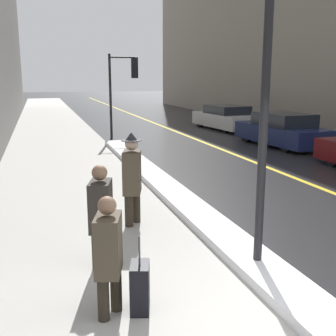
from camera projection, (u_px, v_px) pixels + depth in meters
ground_plane at (310, 334)px, 4.58m from camera, size 160.00×160.00×0.00m
sidewalk_slab at (58, 142)px, 18.03m from camera, size 4.00×80.00×0.01m
road_centre_stripe at (189, 137)px, 19.74m from camera, size 0.16×80.00×0.00m
snow_bank_curb at (165, 186)px, 10.50m from camera, size 0.71×15.11×0.16m
lamp_post at (265, 97)px, 5.59m from camera, size 0.28×0.28×4.05m
traffic_light_near at (125, 78)px, 18.71m from camera, size 1.31×0.35×3.74m
pedestrian_nearside at (109, 251)px, 4.76m from camera, size 0.40×0.53×1.45m
pedestrian_with_shoulder_bag at (101, 211)px, 6.05m from camera, size 0.42×0.73×1.53m
pedestrian_in_fedora at (132, 175)px, 7.78m from camera, size 0.46×0.61×1.76m
parked_car_navy at (282, 130)px, 17.07m from camera, size 2.07×4.58×1.33m
parked_car_white at (226, 118)px, 22.58m from camera, size 2.20×4.71×1.27m
rolling_suitcase at (140, 288)px, 4.97m from camera, size 0.31×0.41×0.95m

